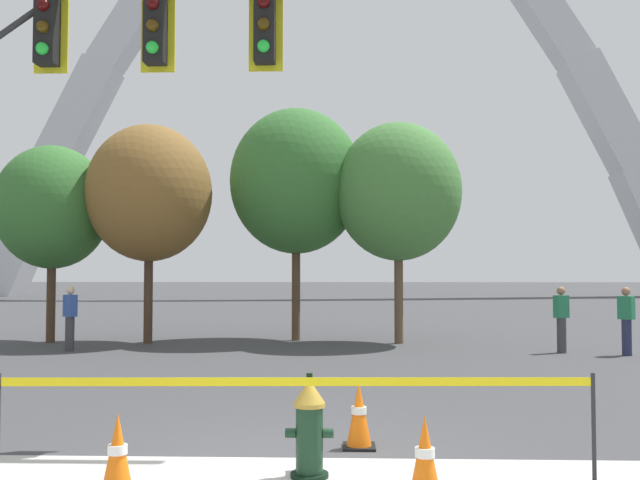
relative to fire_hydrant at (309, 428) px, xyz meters
name	(u,v)px	position (x,y,z in m)	size (l,w,h in m)	color
ground_plane	(300,467)	(-0.11, 0.35, -0.47)	(240.00, 240.00, 0.00)	#3D3D3F
fire_hydrant	(309,428)	(0.00, 0.00, 0.00)	(0.46, 0.48, 0.99)	black
caution_tape_barrier	(296,407)	(-0.12, -0.13, 0.23)	(5.61, 0.25, 1.01)	#232326
traffic_cone_by_hydrant	(425,459)	(1.02, -0.66, -0.11)	(0.36, 0.36, 0.73)	black
traffic_cone_mid_sidewalk	(117,456)	(-1.64, -0.65, -0.11)	(0.36, 0.36, 0.73)	black
traffic_cone_curb_edge	(359,415)	(0.50, 1.15, -0.11)	(0.36, 0.36, 0.73)	black
traffic_signal_gantry	(14,80)	(-3.89, 2.00, 3.94)	(7.82, 0.44, 6.00)	#232326
monument_arch	(338,90)	(-0.11, 48.82, 15.90)	(57.46, 3.08, 36.75)	silver
tree_far_left	(53,207)	(-7.77, 12.53, 3.27)	(3.12, 3.12, 5.46)	#473323
tree_left_mid	(149,193)	(-5.02, 12.39, 3.64)	(3.43, 3.43, 6.00)	#473323
tree_center_left	(296,181)	(-1.03, 13.31, 4.07)	(3.79, 3.79, 6.62)	brown
tree_center_right	(398,192)	(1.83, 12.56, 3.67)	(3.46, 3.46, 6.05)	brown
pedestrian_walking_left	(70,318)	(-6.44, 10.51, 0.35)	(0.39, 0.36, 1.59)	#38383D
pedestrian_standing_center	(561,319)	(5.57, 10.46, 0.35)	(0.39, 0.34, 1.59)	#38383D
pedestrian_walking_right	(626,320)	(6.92, 9.96, 0.35)	(0.38, 0.39, 1.59)	#232847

